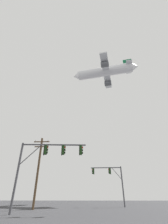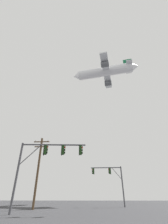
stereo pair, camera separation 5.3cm
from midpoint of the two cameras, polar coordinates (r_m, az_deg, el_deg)
The scene contains 4 objects.
signal_pole_near at distance 16.37m, azimuth -13.34°, elevation -15.51°, with size 6.43×0.73×6.11m.
signal_pole_far at distance 27.57m, azimuth 9.68°, elevation -21.87°, with size 4.97×0.58×5.73m.
utility_pole at distance 22.57m, azimuth -16.17°, elevation -18.92°, with size 2.20×0.28×8.67m.
airplane at distance 59.32m, azimuth 7.57°, elevation 14.22°, with size 23.60×18.23×6.44m.
Camera 2 is at (0.78, -6.62, 1.25)m, focal length 25.27 mm.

